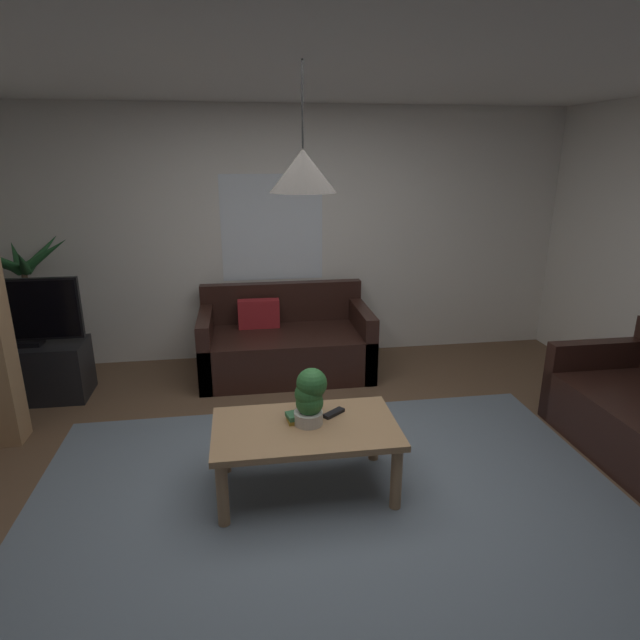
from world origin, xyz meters
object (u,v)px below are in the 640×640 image
coffee_table (306,435)px  potted_plant_on_table (310,395)px  couch_under_window (285,346)px  tv (22,312)px  potted_palm_corner (30,315)px  remote_on_table_0 (334,413)px  pendant_lamp (303,171)px  book_on_table_0 (297,419)px  book_on_table_1 (297,415)px  tv_stand (34,371)px

coffee_table → potted_plant_on_table: bearing=49.9°
couch_under_window → tv: 2.29m
potted_palm_corner → potted_plant_on_table: bearing=-41.4°
couch_under_window → tv: tv is taller
potted_plant_on_table → tv: tv is taller
remote_on_table_0 → pendant_lamp: (-0.20, -0.12, 1.51)m
remote_on_table_0 → tv: tv is taller
book_on_table_0 → potted_palm_corner: bearing=137.9°
book_on_table_1 → tv: tv is taller
potted_plant_on_table → potted_palm_corner: bearing=138.6°
book_on_table_1 → tv: 2.66m
coffee_table → potted_plant_on_table: potted_plant_on_table is taller
potted_palm_corner → book_on_table_1: bearing=-42.1°
potted_palm_corner → tv: bearing=-75.5°
book_on_table_1 → remote_on_table_0: (0.24, 0.05, -0.03)m
potted_palm_corner → tv_stand: bearing=-74.8°
couch_under_window → pendant_lamp: bearing=-91.0°
remote_on_table_0 → potted_plant_on_table: size_ratio=0.45×
coffee_table → tv_stand: size_ratio=1.27×
book_on_table_0 → remote_on_table_0: size_ratio=0.71×
couch_under_window → coffee_table: 1.91m
book_on_table_1 → remote_on_table_0: size_ratio=0.78×
couch_under_window → tv: (-2.21, -0.28, 0.53)m
tv → book_on_table_1: bearing=-36.4°
potted_plant_on_table → pendant_lamp: (-0.03, -0.04, 1.33)m
potted_palm_corner → pendant_lamp: 3.38m
book_on_table_0 → book_on_table_1: size_ratio=0.92×
potted_plant_on_table → tv_stand: bearing=143.8°
pendant_lamp → couch_under_window: bearing=89.0°
book_on_table_1 → potted_palm_corner: 3.03m
coffee_table → tv_stand: (-2.17, 1.66, -0.13)m
tv_stand → tv: tv is taller
book_on_table_0 → pendant_lamp: pendant_lamp is taller
couch_under_window → remote_on_table_0: size_ratio=10.07×
book_on_table_1 → book_on_table_0: bearing=131.1°
remote_on_table_0 → tv: size_ratio=0.17×
book_on_table_1 → potted_plant_on_table: 0.16m
coffee_table → potted_plant_on_table: size_ratio=3.21×
book_on_table_1 → potted_palm_corner: potted_palm_corner is taller
book_on_table_1 → potted_plant_on_table: (0.08, -0.02, 0.14)m
remote_on_table_0 → potted_plant_on_table: bearing=-103.0°
book_on_table_0 → potted_plant_on_table: 0.19m
remote_on_table_0 → potted_palm_corner: potted_palm_corner is taller
book_on_table_1 → remote_on_table_0: book_on_table_1 is taller
book_on_table_0 → coffee_table: bearing=-54.4°
book_on_table_0 → book_on_table_1: bearing=-48.9°
remote_on_table_0 → pendant_lamp: size_ratio=0.25×
book_on_table_0 → remote_on_table_0: bearing=11.4°
couch_under_window → remote_on_table_0: 1.81m
tv_stand → book_on_table_1: bearing=-36.8°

